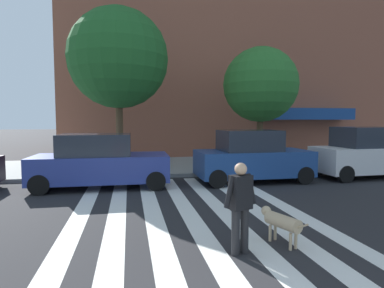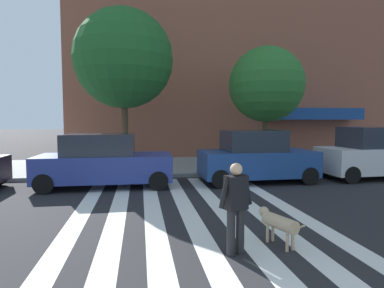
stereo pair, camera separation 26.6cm
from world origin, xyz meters
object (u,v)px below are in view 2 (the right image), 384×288
object	(u,v)px
parked_car_behind_first	(104,162)
pedestrian_dog_walker	(236,203)
street_tree_middle	(266,85)
dog_on_leash	(278,222)
parked_car_third_in_line	(256,158)
parked_car_fourth_in_line	(376,154)
street_tree_nearest	(124,59)

from	to	relation	value
parked_car_behind_first	pedestrian_dog_walker	world-z (taller)	parked_car_behind_first
street_tree_middle	pedestrian_dog_walker	size ratio (longest dim) A/B	3.55
dog_on_leash	parked_car_third_in_line	bearing A→B (deg)	73.39
parked_car_behind_first	parked_car_fourth_in_line	size ratio (longest dim) A/B	1.02
street_tree_nearest	dog_on_leash	xyz separation A→B (m)	(3.26, -9.27, -4.66)
parked_car_behind_first	parked_car_fourth_in_line	distance (m)	10.79
parked_car_behind_first	parked_car_third_in_line	bearing A→B (deg)	-0.01
pedestrian_dog_walker	parked_car_third_in_line	bearing A→B (deg)	66.72
parked_car_behind_first	street_tree_middle	distance (m)	8.82
parked_car_behind_first	parked_car_third_in_line	size ratio (longest dim) A/B	1.07
parked_car_third_in_line	parked_car_fourth_in_line	distance (m)	5.13
pedestrian_dog_walker	dog_on_leash	size ratio (longest dim) A/B	1.47
parked_car_fourth_in_line	dog_on_leash	bearing A→B (deg)	-138.89
street_tree_nearest	parked_car_third_in_line	bearing A→B (deg)	-32.48
parked_car_behind_first	street_tree_nearest	distance (m)	5.32
pedestrian_dog_walker	dog_on_leash	xyz separation A→B (m)	(0.93, 0.30, -0.48)
parked_car_behind_first	street_tree_nearest	world-z (taller)	street_tree_nearest
pedestrian_dog_walker	parked_car_behind_first	bearing A→B (deg)	114.75
parked_car_third_in_line	street_tree_middle	distance (m)	5.04
pedestrian_dog_walker	dog_on_leash	distance (m)	1.08
parked_car_fourth_in_line	pedestrian_dog_walker	size ratio (longest dim) A/B	2.80
parked_car_behind_first	parked_car_fourth_in_line	world-z (taller)	parked_car_fourth_in_line
parked_car_fourth_in_line	street_tree_middle	bearing A→B (deg)	133.84
parked_car_behind_first	pedestrian_dog_walker	bearing A→B (deg)	-65.25
parked_car_behind_first	parked_car_fourth_in_line	xyz separation A→B (m)	(10.79, -0.00, 0.08)
dog_on_leash	parked_car_fourth_in_line	bearing A→B (deg)	41.11
street_tree_middle	dog_on_leash	distance (m)	10.83
parked_car_fourth_in_line	pedestrian_dog_walker	xyz separation A→B (m)	(-7.86, -6.35, -0.06)
street_tree_middle	dog_on_leash	world-z (taller)	street_tree_middle
parked_car_behind_first	parked_car_third_in_line	xyz separation A→B (m)	(5.66, -0.00, 0.03)
parked_car_fourth_in_line	dog_on_leash	xyz separation A→B (m)	(-6.93, -6.05, -0.54)
parked_car_fourth_in_line	street_tree_middle	world-z (taller)	street_tree_middle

